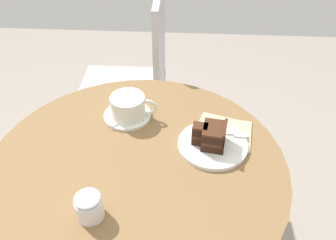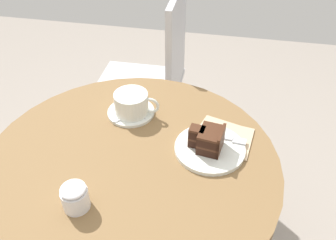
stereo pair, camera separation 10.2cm
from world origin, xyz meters
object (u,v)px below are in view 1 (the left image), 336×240
Objects in this scene: teaspoon at (122,123)px; fork at (227,133)px; cake_slice at (212,136)px; cake_plate at (213,145)px; napkin at (224,133)px; saucer at (128,115)px; coffee_cup at (129,106)px; sugar_pot at (89,206)px; cafe_chair at (140,76)px.

teaspoon is 0.31m from fork.
cake_slice is 0.07m from fork.
napkin is at bearing 58.29° from cake_plate.
saucer is 0.28m from cake_plate.
teaspoon is 1.01× the size of cake_slice.
coffee_cup is 0.71× the size of cake_plate.
sugar_pot is (-0.29, -0.25, 0.03)m from cake_plate.
fork is (0.05, 0.04, -0.03)m from cake_slice.
cake_plate is 2.74× the size of sugar_pot.
coffee_cup is 0.91× the size of fork.
teaspoon is 0.27m from cake_plate.
teaspoon reaches higher than saucer.
napkin is 0.44m from sugar_pot.
fork is 0.81× the size of napkin.
napkin is (0.30, -0.01, -0.01)m from teaspoon.
cake_slice is 0.64× the size of fork.
saucer is 1.05× the size of coffee_cup.
cafe_chair is (-0.04, 0.47, -0.19)m from coffee_cup.
cafe_chair is (-0.03, 0.46, -0.15)m from saucer.
sugar_pot is at bearing -139.25° from cake_plate.
teaspoon is 0.27m from cake_slice.
cake_plate is 0.04m from cake_slice.
saucer is 0.05m from teaspoon.
teaspoon is at bearing -109.51° from coffee_cup.
cafe_chair is at bearing 116.11° from cake_plate.
cafe_chair is at bearing 115.55° from cake_slice.
cake_plate is 2.00× the size of cake_slice.
fork is at bearing 41.25° from sugar_pot.
cake_plate is at bearing 146.90° from teaspoon.
saucer is at bearing 170.65° from fork.
coffee_cup is (0.01, -0.01, 0.04)m from saucer.
cake_slice reaches higher than cake_plate.
saucer is at bearing 85.32° from sugar_pot.
fork is (0.29, -0.07, -0.03)m from coffee_cup.
sugar_pot is at bearing -139.27° from cake_slice.
saucer is 0.31m from fork.
cake_slice is at bearing -138.24° from cake_plate.
teaspoon is at bearing 1.63° from cafe_chair.
teaspoon is 1.38× the size of sugar_pot.
cake_plate is (0.26, -0.07, -0.01)m from teaspoon.
cake_slice is at bearing -25.21° from coffee_cup.
fork is (0.30, -0.08, 0.01)m from saucer.
napkin is at bearing 56.79° from cake_slice.
cafe_chair reaches higher than napkin.
coffee_cup reaches higher than sugar_pot.
saucer is 0.96× the size of fork.
fork reaches higher than cake_plate.
cafe_chair is (-0.32, 0.53, -0.15)m from napkin.
coffee_cup is at bearing 154.79° from cake_slice.
napkin is (-0.01, 0.02, -0.01)m from fork.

